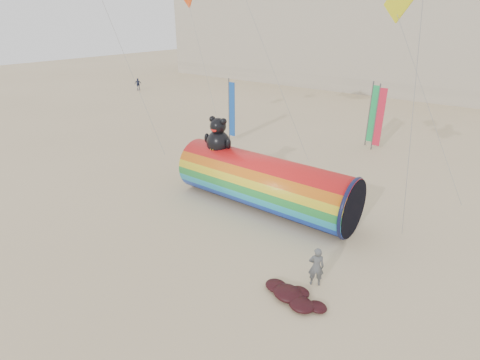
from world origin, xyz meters
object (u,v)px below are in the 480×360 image
Objects in this scene: hotel_building at (355,12)px; windsock_assembly at (264,181)px; fabric_bundle at (293,296)px; kite_handler at (316,267)px.

windsock_assembly is at bearing -73.52° from hotel_building.
fabric_bundle is (17.60, -47.87, -10.14)m from hotel_building.
kite_handler is at bearing -69.01° from hotel_building.
hotel_building reaches higher than kite_handler.
hotel_building is 35.49× the size of kite_handler.
kite_handler is 0.65× the size of fabric_bundle.
windsock_assembly is 6.02× the size of kite_handler.
windsock_assembly is 7.68m from fabric_bundle.
kite_handler reaches higher than fabric_bundle.
windsock_assembly is at bearing -69.47° from kite_handler.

